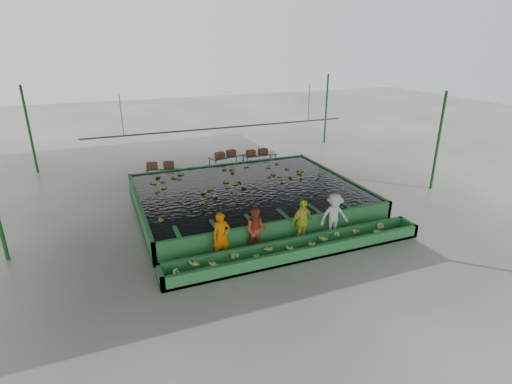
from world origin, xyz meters
name	(u,v)px	position (x,y,z in m)	size (l,w,h in m)	color
ground	(260,217)	(0.00, 0.00, 0.00)	(80.00, 80.00, 0.00)	gray
shed_roof	(261,102)	(0.00, 0.00, 5.00)	(20.00, 22.00, 0.04)	gray
shed_posts	(260,162)	(0.00, 0.00, 2.50)	(20.00, 22.00, 5.00)	#1B4C21
flotation_tank	(248,196)	(0.00, 1.50, 0.45)	(10.00, 8.00, 0.90)	#267135
tank_water	(248,188)	(0.00, 1.50, 0.85)	(9.70, 7.70, 0.00)	black
sorting_trough	(299,249)	(0.00, -3.60, 0.25)	(10.00, 1.00, 0.50)	#267135
cableway_rail	(224,128)	(0.00, 5.00, 3.00)	(0.08, 0.08, 14.00)	#59605B
rail_hanger_left	(121,115)	(-5.00, 5.00, 4.00)	(0.04, 0.04, 2.00)	#59605B
rail_hanger_right	(309,103)	(5.00, 5.00, 4.00)	(0.04, 0.04, 2.00)	#59605B
worker_a	(222,237)	(-2.63, -2.80, 0.88)	(0.64, 0.42, 1.76)	#D66704
worker_b	(257,231)	(-1.31, -2.80, 0.87)	(0.84, 0.66, 1.73)	#AA3B22
worker_c	(302,222)	(0.54, -2.80, 0.89)	(1.04, 0.43, 1.78)	#CFD831
worker_d	(334,216)	(1.95, -2.80, 0.90)	(1.16, 0.67, 1.79)	silver
packing_table_left	(163,174)	(-3.12, 6.33, 0.41)	(1.81, 0.72, 0.82)	#59605B
packing_table_mid	(227,163)	(0.68, 6.79, 0.48)	(2.10, 0.84, 0.96)	#59605B
packing_table_right	(259,161)	(2.66, 6.56, 0.46)	(2.03, 0.81, 0.92)	#59605B
box_stack_left	(161,168)	(-3.24, 6.27, 0.82)	(1.43, 0.40, 0.31)	brown
box_stack_mid	(226,156)	(0.61, 6.73, 0.96)	(1.30, 0.36, 0.28)	brown
box_stack_right	(257,154)	(2.51, 6.54, 0.92)	(1.32, 0.37, 0.29)	brown
floating_bananas	(242,183)	(0.00, 2.30, 0.85)	(9.26, 6.31, 0.13)	#8BAC3F
trough_bananas	(299,245)	(0.00, -3.60, 0.40)	(9.44, 0.63, 0.13)	#8BAC3F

